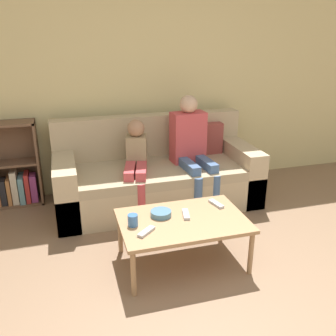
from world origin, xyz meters
name	(u,v)px	position (x,y,z in m)	size (l,w,h in m)	color
wall_back	(154,78)	(0.00, 2.98, 1.30)	(12.00, 0.06, 2.60)	beige
couch	(157,176)	(-0.12, 2.41, 0.30)	(2.16, 0.94, 0.92)	tan
bookshelf	(4,176)	(-1.74, 2.82, 0.34)	(0.75, 0.28, 0.92)	brown
coffee_table	(183,223)	(-0.21, 1.22, 0.37)	(1.02, 0.67, 0.40)	#A87F56
person_adult	(191,143)	(0.24, 2.32, 0.68)	(0.38, 0.67, 1.18)	#476693
person_child	(136,162)	(-0.38, 2.26, 0.55)	(0.36, 0.67, 0.95)	#C6474C
cup_near	(133,220)	(-0.62, 1.23, 0.45)	(0.08, 0.08, 0.09)	#3D70B2
tv_remote_0	(216,204)	(0.15, 1.39, 0.42)	(0.09, 0.18, 0.02)	#B7B7BC
tv_remote_1	(146,232)	(-0.54, 1.09, 0.42)	(0.16, 0.15, 0.02)	#B7B7BC
tv_remote_2	(186,214)	(-0.17, 1.27, 0.42)	(0.08, 0.18, 0.02)	#B7B7BC
snack_bowl	(161,213)	(-0.37, 1.32, 0.43)	(0.17, 0.17, 0.05)	teal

